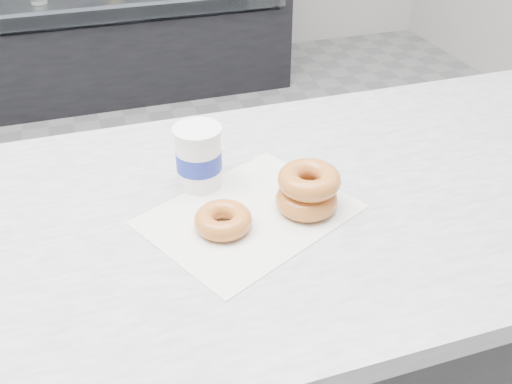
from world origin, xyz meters
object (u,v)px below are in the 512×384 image
Objects in this scene: donut_single at (223,220)px; donut_stack at (308,190)px; display_case at (79,11)px; coffee_cup at (199,156)px.

donut_stack is at bearing 3.98° from donut_single.
donut_single is 0.16m from donut_stack.
display_case reaches higher than coffee_cup.
display_case is at bearing 92.66° from donut_single.
coffee_cup is (0.12, -2.63, 0.47)m from display_case.
donut_stack is (0.28, -2.76, 0.45)m from display_case.
coffee_cup is (-0.16, 0.13, 0.02)m from donut_stack.
donut_single is 0.64× the size of donut_stack.
display_case is 15.54× the size of donut_stack.
donut_single is (0.13, -2.77, 0.43)m from display_case.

